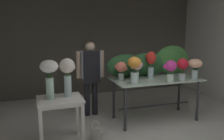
{
  "coord_description": "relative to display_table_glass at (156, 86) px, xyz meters",
  "views": [
    {
      "loc": [
        -1.8,
        -2.72,
        1.93
      ],
      "look_at": [
        -0.46,
        1.32,
        1.12
      ],
      "focal_mm": 39.28,
      "sensor_mm": 36.0,
      "label": 1
    }
  ],
  "objects": [
    {
      "name": "vase_scarlet_lilies",
      "position": [
        -0.07,
        0.09,
        0.46
      ],
      "size": [
        0.21,
        0.19,
        0.53
      ],
      "color": "silver",
      "rests_on": "display_table_glass"
    },
    {
      "name": "side_table_white",
      "position": [
        -1.94,
        -0.44,
        -0.05
      ],
      "size": [
        0.71,
        0.57,
        0.77
      ],
      "color": "silver",
      "rests_on": "ground"
    },
    {
      "name": "vase_cream_lisianthus_tall",
      "position": [
        -1.79,
        -0.38,
        0.45
      ],
      "size": [
        0.26,
        0.24,
        0.62
      ],
      "color": "silver",
      "rests_on": "side_table_white"
    },
    {
      "name": "florist",
      "position": [
        -1.17,
        0.65,
        0.26
      ],
      "size": [
        0.59,
        0.24,
        1.58
      ],
      "color": "#232328",
      "rests_on": "ground"
    },
    {
      "name": "ground_plane",
      "position": [
        -0.52,
        0.39,
        -0.71
      ],
      "size": [
        8.34,
        8.34,
        0.0
      ],
      "primitive_type": "plane",
      "color": "beige"
    },
    {
      "name": "vase_peach_roses",
      "position": [
        0.71,
        -0.26,
        0.4
      ],
      "size": [
        0.27,
        0.27,
        0.4
      ],
      "color": "silver",
      "rests_on": "display_table_glass"
    },
    {
      "name": "vase_coral_freesia",
      "position": [
        -0.72,
        0.06,
        0.37
      ],
      "size": [
        0.25,
        0.21,
        0.37
      ],
      "color": "silver",
      "rests_on": "display_table_glass"
    },
    {
      "name": "vase_magenta_snapdragons",
      "position": [
        0.11,
        -0.33,
        0.39
      ],
      "size": [
        0.25,
        0.22,
        0.41
      ],
      "color": "silver",
      "rests_on": "display_table_glass"
    },
    {
      "name": "vase_sunset_ranunculus",
      "position": [
        -0.59,
        -0.27,
        0.46
      ],
      "size": [
        0.25,
        0.24,
        0.5
      ],
      "color": "silver",
      "rests_on": "display_table_glass"
    },
    {
      "name": "watering_can",
      "position": [
        -1.37,
        -0.5,
        -0.58
      ],
      "size": [
        0.35,
        0.18,
        0.34
      ],
      "color": "#B7B2A8",
      "rests_on": "ground"
    },
    {
      "name": "wall_back",
      "position": [
        -0.52,
        2.29,
        0.71
      ],
      "size": [
        5.54,
        0.12,
        2.84
      ],
      "primitive_type": "cube",
      "color": "#5B564C",
      "rests_on": "ground"
    },
    {
      "name": "vase_crimson_stock",
      "position": [
        0.38,
        -0.32,
        0.41
      ],
      "size": [
        0.21,
        0.21,
        0.43
      ],
      "color": "silver",
      "rests_on": "display_table_glass"
    },
    {
      "name": "display_table_glass",
      "position": [
        0.0,
        0.0,
        0.0
      ],
      "size": [
        1.75,
        0.85,
        0.86
      ],
      "color": "#B9D1BB",
      "rests_on": "ground"
    },
    {
      "name": "vase_blush_tulips",
      "position": [
        -0.41,
        0.06,
        0.39
      ],
      "size": [
        0.25,
        0.25,
        0.39
      ],
      "color": "silver",
      "rests_on": "display_table_glass"
    },
    {
      "name": "vase_white_roses_tall",
      "position": [
        -2.08,
        -0.44,
        0.46
      ],
      "size": [
        0.28,
        0.28,
        0.62
      ],
      "color": "silver",
      "rests_on": "side_table_white"
    },
    {
      "name": "foliage_backdrop",
      "position": [
        0.04,
        0.3,
        0.41
      ],
      "size": [
        1.86,
        0.31,
        0.62
      ],
      "color": "#28562D",
      "rests_on": "display_table_glass"
    }
  ]
}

